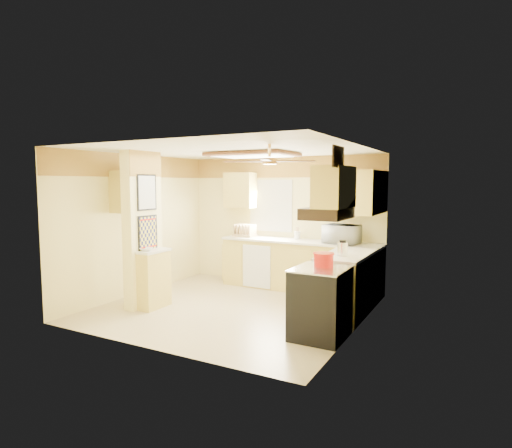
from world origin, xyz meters
The scene contains 34 objects.
floor centered at (0.00, 0.00, 0.00)m, with size 4.00×4.00×0.00m, color tan.
ceiling centered at (0.00, 0.00, 2.50)m, with size 4.00×4.00×0.00m, color white.
wall_back centered at (0.00, 1.90, 1.25)m, with size 4.00×4.00×0.00m, color #FFEF9B.
wall_front centered at (0.00, -1.90, 1.25)m, with size 4.00×4.00×0.00m, color #FFEF9B.
wall_left centered at (-2.00, 0.00, 1.25)m, with size 3.80×3.80×0.00m, color #FFEF9B.
wall_right centered at (2.00, 0.00, 1.25)m, with size 3.80×3.80×0.00m, color #FFEF9B.
wallpaper_border centered at (0.00, 1.88, 2.30)m, with size 4.00×0.02×0.40m, color gold.
partition_column centered at (-1.35, -0.55, 1.25)m, with size 0.20×0.70×2.50m, color #FFEF9B.
partition_ledge centered at (-1.13, -0.55, 0.45)m, with size 0.25×0.55×0.90m, color #E2D060.
ledge_top centered at (-1.13, -0.55, 0.92)m, with size 0.28×0.58×0.04m, color white.
lower_cabinets_back centered at (0.50, 1.60, 0.45)m, with size 3.00×0.60×0.90m, color #E2D060.
lower_cabinets_right centered at (1.70, 0.60, 0.45)m, with size 0.60×1.40×0.90m, color #E2D060.
countertop_back centered at (0.50, 1.59, 0.92)m, with size 3.04×0.64×0.04m, color white.
countertop_right centered at (1.69, 0.60, 0.92)m, with size 0.64×1.44×0.04m, color white.
dishwasher_panel centered at (-0.25, 1.29, 0.43)m, with size 0.58×0.02×0.80m, color white.
window centered at (-0.25, 1.89, 1.55)m, with size 0.92×0.02×1.02m.
upper_cab_back_left centered at (-0.85, 1.72, 1.85)m, with size 0.60×0.35×0.70m, color #E2D060.
upper_cab_back_right centered at (1.55, 1.72, 1.85)m, with size 0.90×0.35×0.70m, color #E2D060.
upper_cab_right centered at (1.82, 1.25, 1.85)m, with size 0.35×1.00×0.70m, color #E2D060.
upper_cab_left_wall centered at (-1.82, -0.25, 1.85)m, with size 0.35×0.75×0.70m, color #E2D060.
upper_cab_over_stove centered at (1.82, -0.55, 1.95)m, with size 0.35×0.76×0.52m, color #E2D060.
stove centered at (1.67, -0.55, 0.46)m, with size 0.68×0.77×0.92m.
range_hood centered at (1.74, -0.55, 1.62)m, with size 0.50×0.76×0.14m, color black.
poster_menu centered at (-1.24, -0.55, 1.85)m, with size 0.02×0.42×0.57m.
poster_nashville centered at (-1.24, -0.55, 1.20)m, with size 0.02×0.42×0.57m.
ceiling_light_panel centered at (0.10, 0.50, 2.46)m, with size 1.35×0.95×0.06m.
ceiling_fan centered at (1.00, -0.70, 2.29)m, with size 1.15×1.15×0.26m.
vent_grate centered at (1.98, -0.90, 2.30)m, with size 0.02×0.40×0.25m, color black.
microwave centered at (1.30, 1.57, 1.10)m, with size 0.59×0.40×0.33m, color white.
bowl centered at (-1.16, -0.68, 0.96)m, with size 0.20×0.20×0.05m, color white.
dutch_oven centered at (1.67, -0.45, 1.01)m, with size 0.27×0.27×0.18m.
kettle centered at (1.69, 0.32, 1.05)m, with size 0.15×0.15×0.23m.
dish_rack centered at (-0.69, 1.62, 1.03)m, with size 0.41×0.31×0.24m.
utensil_crock centered at (0.40, 1.71, 1.02)m, with size 0.12×0.12×0.23m.
Camera 1 is at (3.48, -5.70, 2.01)m, focal length 30.00 mm.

